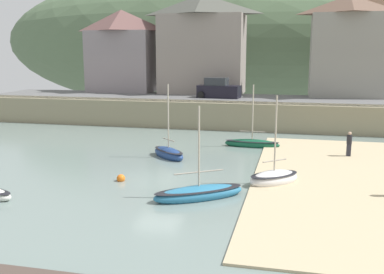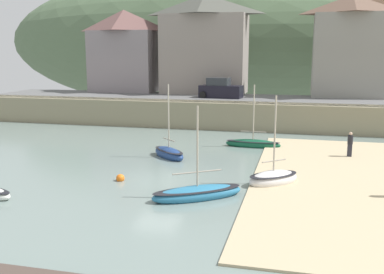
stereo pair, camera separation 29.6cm
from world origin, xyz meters
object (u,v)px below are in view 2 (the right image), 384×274
waterfront_building_right (350,46)px  rowboat_small_beached (169,153)px  waterfront_building_left (125,50)px  dinghy_open_wooden (253,143)px  person_near_water (350,143)px  sailboat_far_left (273,179)px  sailboat_tall_mast (197,193)px  waterfront_building_centre (205,44)px  parked_car_near_slipway (220,89)px  mooring_buoy (120,178)px  church_with_spire (377,20)px

waterfront_building_right → rowboat_small_beached: size_ratio=1.97×
waterfront_building_left → dinghy_open_wooden: waterfront_building_left is taller
rowboat_small_beached → person_near_water: (11.50, 2.69, 0.69)m
waterfront_building_left → sailboat_far_left: waterfront_building_left is taller
sailboat_far_left → sailboat_tall_mast: 4.61m
sailboat_far_left → waterfront_building_left: bearing=85.0°
sailboat_far_left → person_near_water: (4.45, 7.18, 0.67)m
person_near_water → waterfront_building_left: bearing=142.5°
waterfront_building_centre → sailboat_far_left: size_ratio=2.12×
rowboat_small_beached → parked_car_near_slipway: rowboat_small_beached is taller
waterfront_building_left → mooring_buoy: bearing=-68.6°
waterfront_building_centre → rowboat_small_beached: size_ratio=2.07×
waterfront_building_left → dinghy_open_wooden: size_ratio=1.90×
church_with_spire → dinghy_open_wooden: (-10.59, -19.47, -9.80)m
dinghy_open_wooden → mooring_buoy: (-6.01, -10.39, -0.12)m
rowboat_small_beached → mooring_buoy: 5.87m
dinghy_open_wooden → person_near_water: size_ratio=2.90×
church_with_spire → parked_car_near_slipway: (-15.00, -8.50, -6.85)m
waterfront_building_left → mooring_buoy: 28.60m
sailboat_far_left → parked_car_near_slipway: sailboat_far_left is taller
church_with_spire → sailboat_tall_mast: church_with_spire is taller
church_with_spire → person_near_water: bearing=-100.8°
waterfront_building_left → rowboat_small_beached: size_ratio=1.79×
waterfront_building_centre → mooring_buoy: 26.95m
waterfront_building_left → church_with_spire: 27.19m
waterfront_building_right → sailboat_tall_mast: (-9.02, -27.73, -7.14)m
dinghy_open_wooden → parked_car_near_slipway: (-4.42, 10.97, 2.95)m
waterfront_building_left → waterfront_building_centre: waterfront_building_centre is taller
sailboat_tall_mast → mooring_buoy: (-4.70, 1.87, -0.12)m
waterfront_building_left → rowboat_small_beached: (11.12, -20.08, -6.67)m
sailboat_tall_mast → sailboat_far_left: bearing=9.3°
church_with_spire → parked_car_near_slipway: church_with_spire is taller
parked_car_near_slipway → waterfront_building_left: bearing=165.6°
waterfront_building_left → waterfront_building_centre: (9.14, -0.00, 0.68)m
waterfront_building_right → sailboat_far_left: size_ratio=2.02×
mooring_buoy → waterfront_building_left: bearing=111.4°
sailboat_tall_mast → parked_car_near_slipway: 23.62m
waterfront_building_left → waterfront_building_right: 23.85m
waterfront_building_right → sailboat_tall_mast: waterfront_building_right is taller
sailboat_far_left → mooring_buoy: bearing=147.7°
sailboat_far_left → waterfront_building_centre: bearing=68.7°
waterfront_building_centre → sailboat_tall_mast: bearing=-78.4°
sailboat_far_left → dinghy_open_wooden: (-2.04, 9.10, -0.06)m
church_with_spire → sailboat_far_left: (-8.54, -28.57, -9.74)m
waterfront_building_left → mooring_buoy: size_ratio=19.61×
rowboat_small_beached → person_near_water: bearing=56.3°
church_with_spire → mooring_buoy: bearing=-119.1°
rowboat_small_beached → person_near_water: 11.84m
waterfront_building_left → church_with_spire: church_with_spire is taller
church_with_spire → waterfront_building_right: bearing=-125.7°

